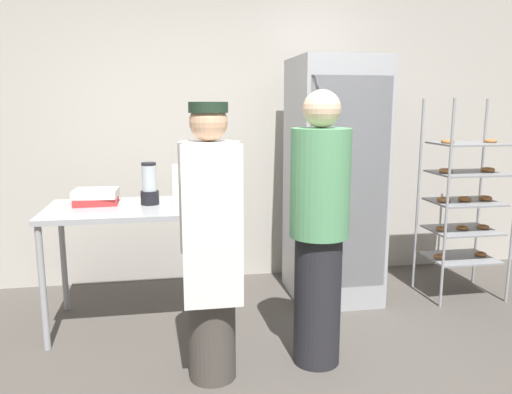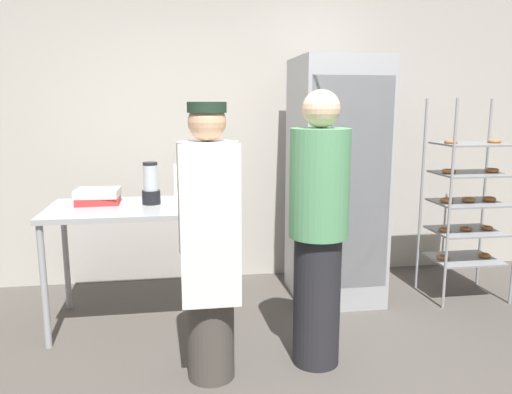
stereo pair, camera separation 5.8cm
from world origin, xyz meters
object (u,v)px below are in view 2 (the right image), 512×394
at_px(donut_box, 194,196).
at_px(person_baker, 209,240).
at_px(baking_rack, 468,202).
at_px(person_customer, 318,229).
at_px(refrigerator, 336,181).
at_px(blender_pitcher, 151,186).
at_px(binder_stack, 98,196).

xyz_separation_m(donut_box, person_baker, (0.05, -0.92, -0.09)).
distance_m(baking_rack, person_customer, 1.74).
bearing_deg(donut_box, refrigerator, 9.89).
relative_size(blender_pitcher, person_baker, 0.19).
xyz_separation_m(binder_stack, person_customer, (1.40, -0.90, -0.08)).
bearing_deg(person_baker, person_customer, 6.50).
distance_m(blender_pitcher, binder_stack, 0.40).
bearing_deg(person_customer, blender_pitcher, 140.82).
bearing_deg(binder_stack, donut_box, -4.74).
xyz_separation_m(refrigerator, person_customer, (-0.44, -1.04, -0.12)).
bearing_deg(donut_box, baking_rack, 0.88).
relative_size(baking_rack, person_baker, 1.02).
bearing_deg(binder_stack, baking_rack, -0.46).
distance_m(donut_box, person_customer, 1.10).
height_order(donut_box, blender_pitcher, blender_pitcher).
relative_size(donut_box, binder_stack, 0.91).
bearing_deg(blender_pitcher, person_baker, -68.19).
xyz_separation_m(binder_stack, person_baker, (0.74, -0.97, -0.10)).
xyz_separation_m(donut_box, person_customer, (0.71, -0.84, -0.07)).
xyz_separation_m(refrigerator, baking_rack, (1.07, -0.17, -0.17)).
xyz_separation_m(baking_rack, blender_pitcher, (-2.52, -0.05, 0.21)).
relative_size(baking_rack, donut_box, 5.67).
distance_m(donut_box, person_baker, 0.92).
bearing_deg(person_baker, refrigerator, 45.63).
height_order(refrigerator, person_customer, refrigerator).
relative_size(donut_box, blender_pitcher, 0.95).
relative_size(baking_rack, blender_pitcher, 5.37).
relative_size(blender_pitcher, person_customer, 0.18).
bearing_deg(baking_rack, binder_stack, 179.54).
distance_m(baking_rack, blender_pitcher, 2.53).
relative_size(binder_stack, person_baker, 0.20).
height_order(binder_stack, person_baker, person_baker).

